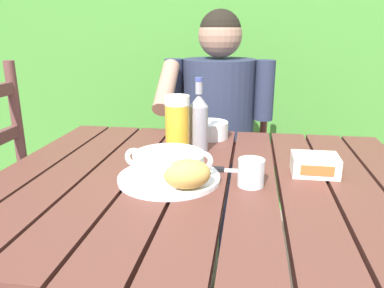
# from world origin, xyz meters

# --- Properties ---
(dining_table) EXTENTS (1.14, 0.96, 0.77)m
(dining_table) POSITION_xyz_m (0.00, 0.00, 0.67)
(dining_table) COLOR brown
(dining_table) RESTS_ON ground_plane
(hedge_backdrop) EXTENTS (3.78, 0.78, 2.05)m
(hedge_backdrop) POSITION_xyz_m (0.09, 1.71, 0.88)
(hedge_backdrop) COLOR #448432
(hedge_backdrop) RESTS_ON ground_plane
(chair_near_diner) EXTENTS (0.47, 0.41, 0.93)m
(chair_near_diner) POSITION_xyz_m (-0.03, 0.92, 0.46)
(chair_near_diner) COLOR #552821
(chair_near_diner) RESTS_ON ground_plane
(person_eating) EXTENTS (0.48, 0.47, 1.23)m
(person_eating) POSITION_xyz_m (-0.03, 0.72, 0.72)
(person_eating) COLOR #282E46
(person_eating) RESTS_ON ground_plane
(serving_plate) EXTENTS (0.27, 0.27, 0.01)m
(serving_plate) POSITION_xyz_m (-0.09, -0.03, 0.78)
(serving_plate) COLOR white
(serving_plate) RESTS_ON dining_table
(soup_bowl) EXTENTS (0.23, 0.18, 0.07)m
(soup_bowl) POSITION_xyz_m (-0.09, -0.03, 0.82)
(soup_bowl) COLOR white
(soup_bowl) RESTS_ON serving_plate
(bread_roll) EXTENTS (0.14, 0.12, 0.07)m
(bread_roll) POSITION_xyz_m (-0.03, -0.10, 0.82)
(bread_roll) COLOR tan
(bread_roll) RESTS_ON serving_plate
(beer_glass) EXTENTS (0.08, 0.08, 0.19)m
(beer_glass) POSITION_xyz_m (-0.11, 0.17, 0.87)
(beer_glass) COLOR gold
(beer_glass) RESTS_ON dining_table
(beer_bottle) EXTENTS (0.06, 0.06, 0.24)m
(beer_bottle) POSITION_xyz_m (-0.05, 0.22, 0.87)
(beer_bottle) COLOR gray
(beer_bottle) RESTS_ON dining_table
(water_glass_small) EXTENTS (0.07, 0.07, 0.07)m
(water_glass_small) POSITION_xyz_m (0.12, -0.04, 0.81)
(water_glass_small) COLOR silver
(water_glass_small) RESTS_ON dining_table
(butter_tub) EXTENTS (0.12, 0.09, 0.05)m
(butter_tub) POSITION_xyz_m (0.29, 0.07, 0.80)
(butter_tub) COLOR white
(butter_tub) RESTS_ON dining_table
(table_knife) EXTENTS (0.14, 0.02, 0.01)m
(table_knife) POSITION_xyz_m (0.05, 0.05, 0.78)
(table_knife) COLOR silver
(table_knife) RESTS_ON dining_table
(diner_bowl) EXTENTS (0.13, 0.13, 0.06)m
(diner_bowl) POSITION_xyz_m (-0.03, 0.39, 0.80)
(diner_bowl) COLOR white
(diner_bowl) RESTS_ON dining_table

